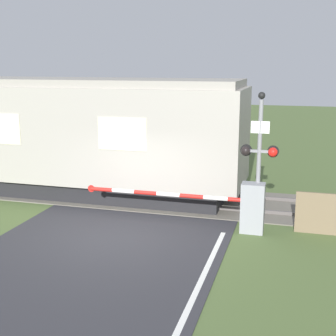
% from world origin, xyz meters
% --- Properties ---
extents(ground_plane, '(80.00, 80.00, 0.00)m').
position_xyz_m(ground_plane, '(0.00, 0.00, 0.00)').
color(ground_plane, '#4C6033').
extents(track_bed, '(36.00, 3.20, 0.13)m').
position_xyz_m(track_bed, '(0.00, 3.64, 0.02)').
color(track_bed, '#666056').
rests_on(track_bed, ground_plane).
extents(train, '(15.01, 3.10, 3.86)m').
position_xyz_m(train, '(-4.70, 3.64, 1.98)').
color(train, black).
rests_on(train, ground_plane).
extents(crossing_barrier, '(4.97, 0.44, 1.32)m').
position_xyz_m(crossing_barrier, '(3.00, 1.31, 0.69)').
color(crossing_barrier, gray).
rests_on(crossing_barrier, ground_plane).
extents(signal_post, '(0.98, 0.26, 3.65)m').
position_xyz_m(signal_post, '(3.42, 1.46, 2.07)').
color(signal_post, gray).
rests_on(signal_post, ground_plane).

